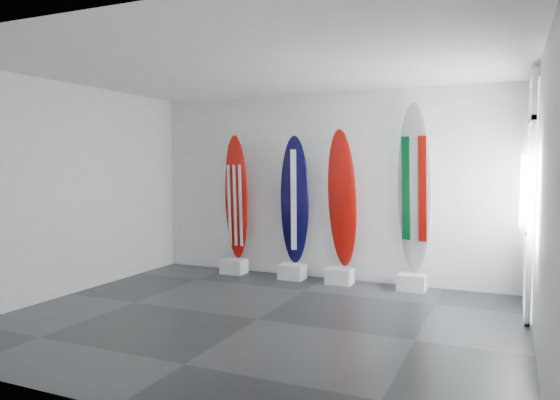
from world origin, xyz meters
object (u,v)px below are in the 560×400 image
at_px(surfboard_italy, 415,189).
at_px(surfboard_swiss, 342,199).
at_px(surfboard_usa, 236,197).
at_px(surfboard_navy, 295,200).

bearing_deg(surfboard_italy, surfboard_swiss, -158.99).
bearing_deg(surfboard_italy, surfboard_usa, -158.99).
bearing_deg(surfboard_navy, surfboard_swiss, -9.46).
relative_size(surfboard_usa, surfboard_navy, 1.02).
bearing_deg(surfboard_usa, surfboard_italy, 8.42).
xyz_separation_m(surfboard_navy, surfboard_swiss, (0.80, 0.00, 0.04)).
relative_size(surfboard_navy, surfboard_italy, 0.82).
relative_size(surfboard_usa, surfboard_swiss, 0.97).
distance_m(surfboard_navy, surfboard_swiss, 0.80).
bearing_deg(surfboard_navy, surfboard_italy, -9.46).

